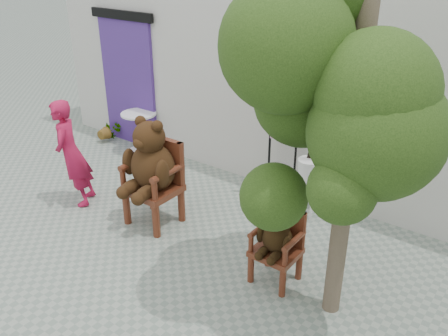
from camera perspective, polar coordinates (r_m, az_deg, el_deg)
name	(u,v)px	position (r m, az deg, el deg)	size (l,w,h in m)	color
ground_plane	(153,275)	(5.43, -8.52, -12.58)	(60.00, 60.00, 0.00)	gray
back_wall	(297,82)	(7.03, 8.82, 10.21)	(9.00, 1.00, 3.00)	silver
doorway	(129,80)	(8.52, -11.41, 10.38)	(1.40, 0.11, 2.33)	#492A7E
chair_big	(152,166)	(5.97, -8.70, 0.20)	(0.71, 0.75, 1.44)	#4A1E0F
chair_small	(277,238)	(5.04, 6.45, -8.43)	(0.47, 0.48, 0.90)	#4A1E0F
person	(72,154)	(6.71, -17.87, 1.62)	(0.54, 0.36, 1.49)	#A8143C
cafe_table	(140,128)	(8.29, -10.12, 4.80)	(0.60, 0.60, 0.70)	white
display_stand	(282,161)	(6.61, 6.98, 0.85)	(0.56, 0.51, 1.51)	black
stool_bucket	(309,172)	(6.22, 10.16, -0.46)	(0.32, 0.32, 1.45)	white
tree	(325,70)	(3.94, 12.06, 11.46)	(1.83, 1.78, 3.56)	#4C3D2D
potted_plant	(109,130)	(8.97, -13.69, 4.41)	(0.36, 0.31, 0.40)	#1A310D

